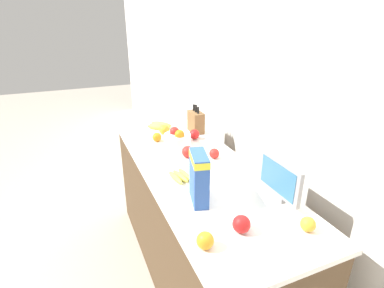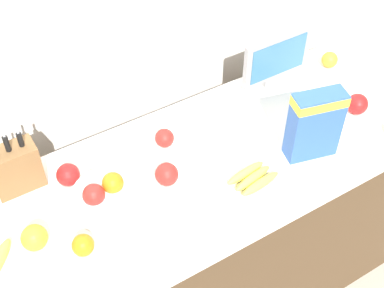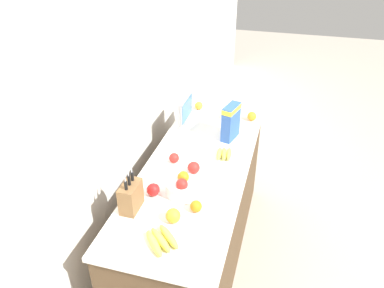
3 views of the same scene
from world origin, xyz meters
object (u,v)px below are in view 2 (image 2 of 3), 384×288
object	(u,v)px
apple_middle	(167,175)
apple_near_bananas	(68,175)
banana_bunch_right	(253,178)
orange_front_right	(34,238)
small_monitor	(277,58)
cereal_box	(315,122)
apple_front	(357,104)
orange_back_center	(330,60)
orange_front_left	(83,245)
apple_leftmost	(165,138)
knife_block	(15,168)
fruit_bowl	(105,198)

from	to	relation	value
apple_middle	apple_near_bananas	bearing A→B (deg)	148.24
banana_bunch_right	orange_front_right	bearing A→B (deg)	169.28
small_monitor	cereal_box	size ratio (longest dim) A/B	1.16
banana_bunch_right	apple_front	world-z (taller)	apple_front
cereal_box	orange_back_center	distance (m)	0.55
apple_near_bananas	orange_front_left	world-z (taller)	apple_near_bananas
small_monitor	orange_front_left	distance (m)	1.07
small_monitor	orange_front_left	size ratio (longest dim) A/B	4.49
apple_middle	orange_front_left	xyz separation A→B (m)	(-0.35, -0.11, -0.01)
apple_middle	apple_leftmost	bearing A→B (deg)	63.41
apple_leftmost	apple_near_bananas	world-z (taller)	apple_near_bananas
knife_block	orange_back_center	xyz separation A→B (m)	(1.35, -0.04, -0.05)
cereal_box	orange_front_left	xyz separation A→B (m)	(-0.86, 0.03, -0.11)
apple_leftmost	orange_back_center	size ratio (longest dim) A/B	1.01
orange_back_center	knife_block	bearing A→B (deg)	178.26
knife_block	banana_bunch_right	bearing A→B (deg)	-30.31
apple_leftmost	orange_front_right	world-z (taller)	orange_front_right
apple_leftmost	apple_front	xyz separation A→B (m)	(0.72, -0.23, 0.01)
apple_front	knife_block	bearing A→B (deg)	165.52
small_monitor	fruit_bowl	world-z (taller)	small_monitor
cereal_box	fruit_bowl	size ratio (longest dim) A/B	1.34
apple_near_bananas	apple_leftmost	bearing A→B (deg)	-1.85
knife_block	apple_front	size ratio (longest dim) A/B	3.37
orange_front_left	knife_block	bearing A→B (deg)	102.14
small_monitor	fruit_bowl	size ratio (longest dim) A/B	1.55
cereal_box	orange_front_left	distance (m)	0.87
cereal_box	fruit_bowl	bearing A→B (deg)	-177.42
knife_block	orange_front_left	distance (m)	0.37
small_monitor	orange_front_right	distance (m)	1.15
fruit_bowl	cereal_box	bearing A→B (deg)	-11.70
banana_bunch_right	small_monitor	bearing A→B (deg)	44.96
orange_back_center	apple_middle	bearing A→B (deg)	-166.98
apple_middle	small_monitor	bearing A→B (deg)	21.00
fruit_bowl	orange_front_left	distance (m)	0.18
cereal_box	banana_bunch_right	distance (m)	0.29
cereal_box	apple_near_bananas	world-z (taller)	cereal_box
cereal_box	banana_bunch_right	bearing A→B (deg)	-164.21
knife_block	banana_bunch_right	distance (m)	0.79
knife_block	orange_front_right	xyz separation A→B (m)	(-0.04, -0.26, -0.05)
knife_block	apple_leftmost	xyz separation A→B (m)	(0.51, -0.09, -0.05)
knife_block	fruit_bowl	bearing A→B (deg)	-49.46
banana_bunch_right	apple_leftmost	world-z (taller)	apple_leftmost
apple_leftmost	orange_front_left	bearing A→B (deg)	-148.02
apple_leftmost	apple_middle	bearing A→B (deg)	-116.59
apple_near_bananas	orange_front_right	xyz separation A→B (m)	(-0.18, -0.19, 0.00)
orange_front_right	small_monitor	bearing A→B (deg)	13.06
orange_front_left	small_monitor	bearing A→B (deg)	19.59
small_monitor	orange_back_center	bearing A→B (deg)	-8.02
small_monitor	banana_bunch_right	size ratio (longest dim) A/B	1.71
apple_front	orange_back_center	distance (m)	0.30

